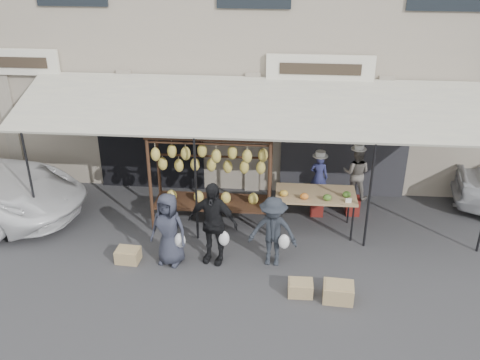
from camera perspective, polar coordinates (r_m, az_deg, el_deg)
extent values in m
plane|color=#2D2D30|center=(10.50, -0.02, -9.82)|extent=(90.00, 90.00, 0.00)
cube|color=gray|center=(15.19, 2.18, 16.16)|extent=(24.00, 6.00, 7.00)
cube|color=#232328|center=(12.97, 11.07, 3.45)|extent=(3.00, 0.10, 2.50)
cube|color=black|center=(13.28, -9.54, 4.14)|extent=(2.60, 0.10, 2.50)
cube|color=silver|center=(12.25, 8.55, 11.69)|extent=(2.40, 0.10, 0.60)
cube|color=silver|center=(13.72, -22.72, 11.56)|extent=(2.00, 0.10, 0.60)
cube|color=beige|center=(11.35, 0.99, 7.90)|extent=(10.00, 2.34, 0.63)
cylinder|color=black|center=(12.03, -21.39, -0.37)|extent=(0.05, 0.05, 2.30)
cylinder|color=black|center=(10.97, -4.71, -1.10)|extent=(0.05, 0.05, 2.30)
cylinder|color=black|center=(10.98, 13.63, -1.80)|extent=(0.05, 0.05, 2.30)
cylinder|color=#331D10|center=(11.38, -9.55, -0.62)|extent=(0.07, 0.07, 2.20)
cylinder|color=#331D10|center=(11.05, 3.13, -1.13)|extent=(0.07, 0.07, 2.20)
cylinder|color=#331D10|center=(12.08, -8.67, 1.10)|extent=(0.07, 0.07, 2.20)
cylinder|color=#331D10|center=(11.77, 3.27, 0.67)|extent=(0.07, 0.07, 2.20)
cube|color=#331D10|center=(11.06, -3.17, 5.15)|extent=(2.60, 0.90, 0.07)
cylinder|color=#331D10|center=(10.78, -3.40, 3.88)|extent=(2.50, 0.05, 0.05)
cylinder|color=#331D10|center=(11.42, -2.92, 5.22)|extent=(2.50, 0.05, 0.05)
cylinder|color=#331D10|center=(11.27, -3.10, 2.54)|extent=(2.50, 0.05, 0.05)
cube|color=#331D10|center=(11.76, -2.97, -2.37)|extent=(2.50, 0.80, 0.05)
ellipsoid|color=#DDC457|center=(11.09, -9.01, 2.73)|extent=(0.20, 0.18, 0.30)
ellipsoid|color=#DDC457|center=(11.15, -7.27, 3.07)|extent=(0.20, 0.18, 0.30)
ellipsoid|color=#DDC457|center=(10.95, -5.82, 2.84)|extent=(0.20, 0.18, 0.30)
ellipsoid|color=#DDC457|center=(11.03, -4.07, 3.14)|extent=(0.20, 0.18, 0.30)
ellipsoid|color=#DDC457|center=(10.87, -2.55, 2.56)|extent=(0.20, 0.18, 0.30)
ellipsoid|color=#DDC457|center=(10.96, -0.82, 2.94)|extent=(0.20, 0.18, 0.30)
ellipsoid|color=#DDC457|center=(10.80, 0.77, 2.54)|extent=(0.20, 0.18, 0.30)
ellipsoid|color=#DDC457|center=(10.93, 2.47, 2.66)|extent=(0.20, 0.18, 0.30)
ellipsoid|color=#DDC457|center=(11.54, -8.25, 1.74)|extent=(0.20, 0.18, 0.30)
ellipsoid|color=#DDC457|center=(11.48, -6.53, 1.55)|extent=(0.20, 0.18, 0.30)
ellipsoid|color=#DDC457|center=(11.40, -4.82, 1.67)|extent=(0.20, 0.18, 0.30)
ellipsoid|color=#DDC457|center=(11.35, -3.07, 1.61)|extent=(0.20, 0.18, 0.30)
ellipsoid|color=#DDC457|center=(11.32, -1.32, 1.44)|extent=(0.20, 0.18, 0.30)
ellipsoid|color=#DDC457|center=(11.29, 0.45, 1.38)|extent=(0.20, 0.18, 0.30)
ellipsoid|color=#DDC457|center=(11.27, 2.22, 1.32)|extent=(0.20, 0.18, 0.30)
cube|color=#9B7951|center=(11.47, 8.09, -1.54)|extent=(1.70, 0.90, 0.05)
cylinder|color=black|center=(11.35, 4.13, -4.28)|extent=(0.04, 0.04, 0.85)
cylinder|color=black|center=(11.45, 11.88, -4.54)|extent=(0.04, 0.04, 0.85)
cylinder|color=black|center=(11.99, 4.20, -2.48)|extent=(0.04, 0.04, 0.85)
cylinder|color=black|center=(12.08, 11.53, -2.74)|extent=(0.04, 0.04, 0.85)
ellipsoid|color=gold|center=(11.25, 4.70, -1.41)|extent=(0.18, 0.14, 0.14)
ellipsoid|color=orange|center=(11.17, 6.87, -1.73)|extent=(0.18, 0.14, 0.14)
ellipsoid|color=#477226|center=(11.19, 9.29, -1.85)|extent=(0.18, 0.14, 0.14)
ellipsoid|color=#477226|center=(11.38, 11.32, -1.52)|extent=(0.18, 0.14, 0.14)
imported|color=navy|center=(12.06, 8.41, 0.31)|extent=(0.44, 0.33, 1.10)
imported|color=#68625B|center=(12.20, 12.29, 0.73)|extent=(0.70, 0.60, 1.24)
imported|color=#2B2D3A|center=(10.46, -7.62, -5.23)|extent=(0.83, 0.65, 1.51)
imported|color=black|center=(10.39, -2.95, -4.59)|extent=(1.08, 0.65, 1.72)
imported|color=#22262D|center=(10.36, 3.53, -5.52)|extent=(1.00, 0.65, 1.47)
cube|color=maroon|center=(12.40, 8.18, -2.81)|extent=(0.33, 0.33, 0.41)
cube|color=maroon|center=(12.57, 11.93, -2.68)|extent=(0.34, 0.34, 0.42)
cube|color=tan|center=(9.95, 6.46, -11.38)|extent=(0.45, 0.35, 0.27)
cube|color=tan|center=(9.91, 10.43, -11.69)|extent=(0.56, 0.44, 0.32)
cube|color=tan|center=(10.96, -11.85, -7.86)|extent=(0.48, 0.38, 0.27)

